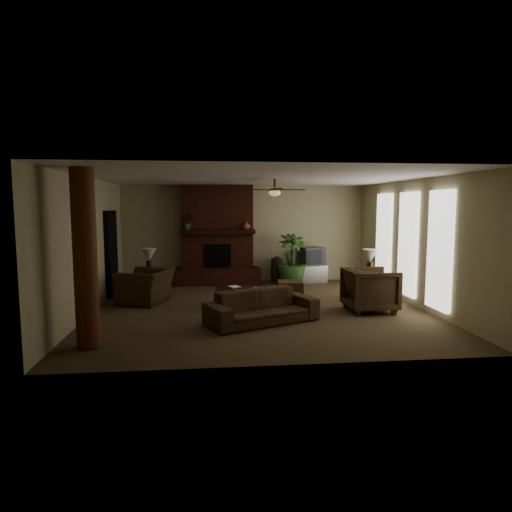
{
  "coord_description": "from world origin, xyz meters",
  "views": [
    {
      "loc": [
        -1.07,
        -9.44,
        2.22
      ],
      "look_at": [
        0.0,
        0.4,
        1.1
      ],
      "focal_mm": 31.24,
      "sensor_mm": 36.0,
      "label": 1
    }
  ],
  "objects": [
    {
      "name": "armchair_right",
      "position": [
        2.32,
        -0.52,
        0.5
      ],
      "size": [
        0.94,
        1.0,
        1.01
      ],
      "primitive_type": "imported",
      "rotation": [
        0.0,
        0.0,
        1.59
      ],
      "color": "#42301C",
      "rests_on": "ground"
    },
    {
      "name": "mantel_plant",
      "position": [
        -1.63,
        3.01,
        1.72
      ],
      "size": [
        0.45,
        0.48,
        0.33
      ],
      "primitive_type": "imported",
      "rotation": [
        0.0,
        0.0,
        -0.19
      ],
      "color": "#305622",
      "rests_on": "fireplace"
    },
    {
      "name": "floor_vase",
      "position": [
        0.91,
        3.15,
        0.43
      ],
      "size": [
        0.34,
        0.34,
        0.77
      ],
      "color": "#30261B",
      "rests_on": "ground"
    },
    {
      "name": "mantel_vase",
      "position": [
        0.01,
        2.97,
        1.67
      ],
      "size": [
        0.24,
        0.25,
        0.22
      ],
      "primitive_type": "imported",
      "rotation": [
        0.0,
        0.0,
        0.1
      ],
      "color": "brown",
      "rests_on": "fireplace"
    },
    {
      "name": "windows",
      "position": [
        3.45,
        0.2,
        1.35
      ],
      "size": [
        0.08,
        3.65,
        2.35
      ],
      "color": "white",
      "rests_on": "ground"
    },
    {
      "name": "side_table_left",
      "position": [
        -2.45,
        1.42,
        0.28
      ],
      "size": [
        0.55,
        0.55,
        0.55
      ],
      "primitive_type": "cube",
      "rotation": [
        0.0,
        0.0,
        -0.09
      ],
      "color": "black",
      "rests_on": "ground"
    },
    {
      "name": "doorway",
      "position": [
        -3.44,
        1.8,
        1.05
      ],
      "size": [
        0.1,
        1.0,
        2.1
      ],
      "primitive_type": "cube",
      "color": "black",
      "rests_on": "ground"
    },
    {
      "name": "book_b",
      "position": [
        -0.11,
        -0.04,
        0.58
      ],
      "size": [
        0.21,
        0.07,
        0.29
      ],
      "primitive_type": "imported",
      "rotation": [
        0.0,
        0.0,
        -0.24
      ],
      "color": "#999999",
      "rests_on": "coffee_table"
    },
    {
      "name": "tv",
      "position": [
        1.92,
        3.14,
        0.76
      ],
      "size": [
        0.77,
        0.69,
        0.52
      ],
      "color": "#3B3B3E",
      "rests_on": "tv_stand"
    },
    {
      "name": "side_table_right",
      "position": [
        2.74,
        0.59,
        0.28
      ],
      "size": [
        0.59,
        0.59,
        0.55
      ],
      "primitive_type": "cube",
      "rotation": [
        0.0,
        0.0,
        0.2
      ],
      "color": "black",
      "rests_on": "ground"
    },
    {
      "name": "tv_stand",
      "position": [
        1.91,
        3.15,
        0.25
      ],
      "size": [
        0.92,
        0.64,
        0.5
      ],
      "primitive_type": "cube",
      "rotation": [
        0.0,
        0.0,
        0.18
      ],
      "color": "#B2B1B4",
      "rests_on": "ground"
    },
    {
      "name": "ceiling_fan",
      "position": [
        0.4,
        0.3,
        2.53
      ],
      "size": [
        1.35,
        1.35,
        0.37
      ],
      "color": "#302115",
      "rests_on": "ceiling"
    },
    {
      "name": "log_column",
      "position": [
        -2.95,
        -2.4,
        1.4
      ],
      "size": [
        0.36,
        0.36,
        2.8
      ],
      "primitive_type": "cylinder",
      "color": "brown",
      "rests_on": "ground"
    },
    {
      "name": "armchair_left",
      "position": [
        -2.5,
        0.83,
        0.51
      ],
      "size": [
        1.09,
        1.34,
        1.02
      ],
      "primitive_type": "imported",
      "rotation": [
        0.0,
        0.0,
        -1.89
      ],
      "color": "#42301C",
      "rests_on": "ground"
    },
    {
      "name": "ottoman",
      "position": [
        0.91,
        1.05,
        0.2
      ],
      "size": [
        0.66,
        0.66,
        0.4
      ],
      "primitive_type": "cube",
      "rotation": [
        0.0,
        0.0,
        -0.11
      ],
      "color": "#42301C",
      "rests_on": "ground"
    },
    {
      "name": "book_a",
      "position": [
        -0.6,
        0.16,
        0.57
      ],
      "size": [
        0.21,
        0.11,
        0.29
      ],
      "primitive_type": "imported",
      "rotation": [
        0.0,
        0.0,
        0.4
      ],
      "color": "#999999",
      "rests_on": "coffee_table"
    },
    {
      "name": "floor_plant",
      "position": [
        1.25,
        2.62,
        0.4
      ],
      "size": [
        1.12,
        1.59,
        0.81
      ],
      "primitive_type": "imported",
      "rotation": [
        0.0,
        0.0,
        0.23
      ],
      "color": "#305622",
      "rests_on": "ground"
    },
    {
      "name": "coffee_table",
      "position": [
        -0.32,
        0.12,
        0.37
      ],
      "size": [
        1.2,
        0.7,
        0.43
      ],
      "color": "black",
      "rests_on": "ground"
    },
    {
      "name": "fireplace",
      "position": [
        -0.8,
        3.22,
        1.16
      ],
      "size": [
        2.4,
        0.7,
        2.8
      ],
      "color": "#512115",
      "rests_on": "ground"
    },
    {
      "name": "lamp_right",
      "position": [
        2.73,
        0.62,
        1.0
      ],
      "size": [
        0.38,
        0.38,
        0.65
      ],
      "color": "#302115",
      "rests_on": "side_table_right"
    },
    {
      "name": "sofa",
      "position": [
        -0.06,
        -1.22,
        0.42
      ],
      "size": [
        2.2,
        1.43,
        0.83
      ],
      "primitive_type": "imported",
      "rotation": [
        0.0,
        0.0,
        0.41
      ],
      "color": "#42301C",
      "rests_on": "ground"
    },
    {
      "name": "lamp_left",
      "position": [
        -2.49,
        1.42,
        1.0
      ],
      "size": [
        0.38,
        0.38,
        0.65
      ],
      "color": "#302115",
      "rests_on": "side_table_left"
    },
    {
      "name": "room_shell",
      "position": [
        0.0,
        0.0,
        1.4
      ],
      "size": [
        7.0,
        7.0,
        7.0
      ],
      "color": "brown",
      "rests_on": "ground"
    }
  ]
}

